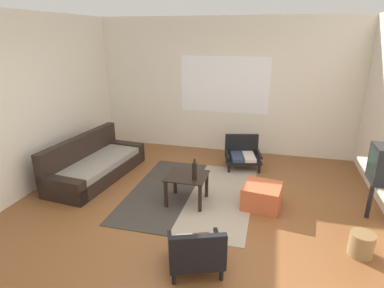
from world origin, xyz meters
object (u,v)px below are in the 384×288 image
object	(u,v)px
coffee_table	(187,181)
armchair_by_window	(242,153)
ottoman_orange	(262,196)
armchair_striped_foreground	(196,252)
couch	(94,165)
glass_bottle	(195,171)
wicker_basket	(361,244)

from	to	relation	value
coffee_table	armchair_by_window	bearing A→B (deg)	67.81
ottoman_orange	armchair_by_window	bearing A→B (deg)	106.97
armchair_by_window	ottoman_orange	world-z (taller)	armchair_by_window
armchair_striped_foreground	ottoman_orange	bearing A→B (deg)	68.81
armchair_by_window	couch	bearing A→B (deg)	-155.39
armchair_by_window	armchair_striped_foreground	xyz separation A→B (m)	(-0.16, -2.96, -0.02)
glass_bottle	ottoman_orange	bearing A→B (deg)	15.67
armchair_striped_foreground	wicker_basket	xyz separation A→B (m)	(1.73, 0.72, -0.11)
couch	coffee_table	distance (m)	1.85
coffee_table	ottoman_orange	world-z (taller)	coffee_table
ottoman_orange	wicker_basket	size ratio (longest dim) A/B	1.87
armchair_striped_foreground	ottoman_orange	size ratio (longest dim) A/B	1.39
wicker_basket	glass_bottle	bearing A→B (deg)	165.10
coffee_table	wicker_basket	size ratio (longest dim) A/B	2.09
glass_bottle	wicker_basket	xyz separation A→B (m)	(2.07, -0.55, -0.43)
armchair_by_window	ottoman_orange	xyz separation A→B (m)	(0.43, -1.42, -0.10)
couch	armchair_by_window	world-z (taller)	couch
couch	glass_bottle	world-z (taller)	glass_bottle
armchair_striped_foreground	ottoman_orange	distance (m)	1.65
couch	armchair_striped_foreground	size ratio (longest dim) A/B	2.79
coffee_table	glass_bottle	distance (m)	0.29
couch	ottoman_orange	xyz separation A→B (m)	(2.86, -0.31, -0.05)
armchair_by_window	glass_bottle	bearing A→B (deg)	-106.44
coffee_table	armchair_striped_foreground	bearing A→B (deg)	-70.94
couch	wicker_basket	size ratio (longest dim) A/B	7.27
couch	wicker_basket	xyz separation A→B (m)	(4.00, -1.12, -0.08)
coffee_table	armchair_striped_foreground	world-z (taller)	armchair_striped_foreground
glass_bottle	wicker_basket	distance (m)	2.18
glass_bottle	wicker_basket	world-z (taller)	glass_bottle
ottoman_orange	glass_bottle	xyz separation A→B (m)	(-0.93, -0.26, 0.40)
coffee_table	wicker_basket	xyz separation A→B (m)	(2.21, -0.66, -0.21)
coffee_table	armchair_by_window	distance (m)	1.70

